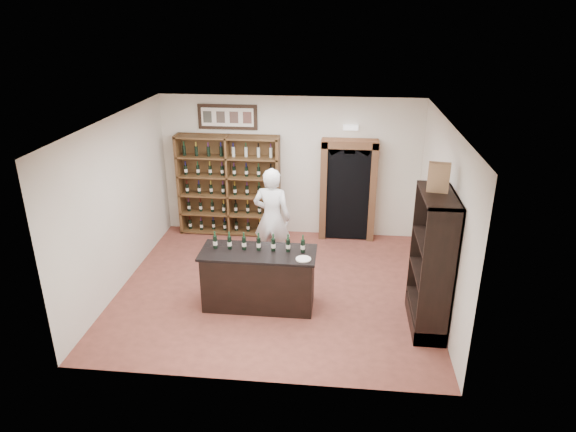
{
  "coord_description": "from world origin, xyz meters",
  "views": [
    {
      "loc": [
        1.06,
        -7.97,
        4.67
      ],
      "look_at": [
        0.19,
        0.3,
        1.27
      ],
      "focal_mm": 32.0,
      "sensor_mm": 36.0,
      "label": 1
    }
  ],
  "objects_px": {
    "shopkeeper": "(272,218)",
    "tasting_counter": "(259,279)",
    "counter_bottle_0": "(215,242)",
    "wine_crate": "(439,177)",
    "wine_shelf": "(229,185)",
    "side_cabinet": "(431,283)"
  },
  "relations": [
    {
      "from": "counter_bottle_0",
      "to": "side_cabinet",
      "type": "relative_size",
      "value": 0.14
    },
    {
      "from": "wine_shelf",
      "to": "wine_crate",
      "type": "relative_size",
      "value": 5.11
    },
    {
      "from": "counter_bottle_0",
      "to": "wine_crate",
      "type": "bearing_deg",
      "value": -4.53
    },
    {
      "from": "side_cabinet",
      "to": "shopkeeper",
      "type": "bearing_deg",
      "value": 146.57
    },
    {
      "from": "tasting_counter",
      "to": "wine_crate",
      "type": "xyz_separation_m",
      "value": [
        2.67,
        -0.21,
        1.92
      ]
    },
    {
      "from": "counter_bottle_0",
      "to": "side_cabinet",
      "type": "xyz_separation_m",
      "value": [
        3.44,
        -0.36,
        -0.35
      ]
    },
    {
      "from": "shopkeeper",
      "to": "wine_crate",
      "type": "relative_size",
      "value": 4.55
    },
    {
      "from": "wine_shelf",
      "to": "counter_bottle_0",
      "type": "distance_m",
      "value": 2.9
    },
    {
      "from": "tasting_counter",
      "to": "counter_bottle_0",
      "type": "xyz_separation_m",
      "value": [
        -0.72,
        0.06,
        0.61
      ]
    },
    {
      "from": "wine_shelf",
      "to": "tasting_counter",
      "type": "bearing_deg",
      "value": -69.44
    },
    {
      "from": "shopkeeper",
      "to": "wine_crate",
      "type": "bearing_deg",
      "value": 155.31
    },
    {
      "from": "side_cabinet",
      "to": "shopkeeper",
      "type": "xyz_separation_m",
      "value": [
        -2.7,
        1.78,
        0.22
      ]
    },
    {
      "from": "shopkeeper",
      "to": "tasting_counter",
      "type": "bearing_deg",
      "value": 96.93
    },
    {
      "from": "wine_shelf",
      "to": "tasting_counter",
      "type": "relative_size",
      "value": 1.17
    },
    {
      "from": "counter_bottle_0",
      "to": "wine_crate",
      "type": "distance_m",
      "value": 3.64
    },
    {
      "from": "counter_bottle_0",
      "to": "shopkeeper",
      "type": "relative_size",
      "value": 0.15
    },
    {
      "from": "tasting_counter",
      "to": "side_cabinet",
      "type": "height_order",
      "value": "side_cabinet"
    },
    {
      "from": "wine_crate",
      "to": "counter_bottle_0",
      "type": "bearing_deg",
      "value": -174.34
    },
    {
      "from": "side_cabinet",
      "to": "wine_crate",
      "type": "xyz_separation_m",
      "value": [
        -0.06,
        0.09,
        1.66
      ]
    },
    {
      "from": "counter_bottle_0",
      "to": "shopkeeper",
      "type": "xyz_separation_m",
      "value": [
        0.75,
        1.42,
        -0.13
      ]
    },
    {
      "from": "tasting_counter",
      "to": "shopkeeper",
      "type": "bearing_deg",
      "value": 89.03
    },
    {
      "from": "wine_shelf",
      "to": "wine_crate",
      "type": "distance_m",
      "value": 5.08
    }
  ]
}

